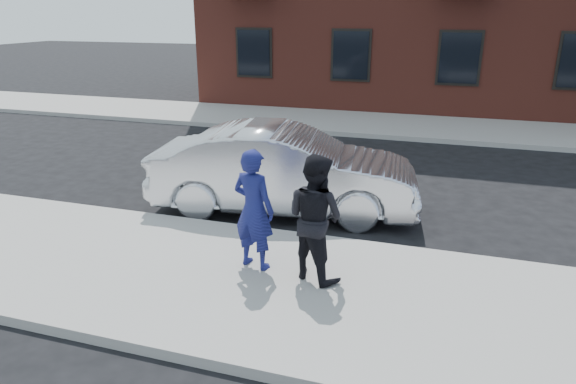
% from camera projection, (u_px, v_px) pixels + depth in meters
% --- Properties ---
extents(ground, '(100.00, 100.00, 0.00)m').
position_uv_depth(ground, '(434.00, 310.00, 6.85)').
color(ground, black).
rests_on(ground, ground).
extents(near_sidewalk, '(50.00, 3.50, 0.15)m').
position_uv_depth(near_sidewalk, '(433.00, 316.00, 6.60)').
color(near_sidewalk, '#999690').
rests_on(near_sidewalk, ground).
extents(near_curb, '(50.00, 0.10, 0.15)m').
position_uv_depth(near_curb, '(438.00, 255.00, 8.21)').
color(near_curb, '#999691').
rests_on(near_curb, ground).
extents(far_sidewalk, '(50.00, 3.50, 0.15)m').
position_uv_depth(far_sidewalk, '(449.00, 129.00, 16.93)').
color(far_sidewalk, '#999690').
rests_on(far_sidewalk, ground).
extents(far_curb, '(50.00, 0.10, 0.15)m').
position_uv_depth(far_curb, '(448.00, 141.00, 15.31)').
color(far_curb, '#999691').
rests_on(far_curb, ground).
extents(silver_sedan, '(5.32, 2.48, 1.69)m').
position_uv_depth(silver_sedan, '(284.00, 170.00, 9.96)').
color(silver_sedan, silver).
rests_on(silver_sedan, ground).
extents(man_hoodie, '(0.75, 0.59, 1.81)m').
position_uv_depth(man_hoodie, '(254.00, 209.00, 7.43)').
color(man_hoodie, navy).
rests_on(man_hoodie, near_sidewalk).
extents(man_peacoat, '(1.10, 1.01, 1.83)m').
position_uv_depth(man_peacoat, '(315.00, 217.00, 7.13)').
color(man_peacoat, black).
rests_on(man_peacoat, near_sidewalk).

